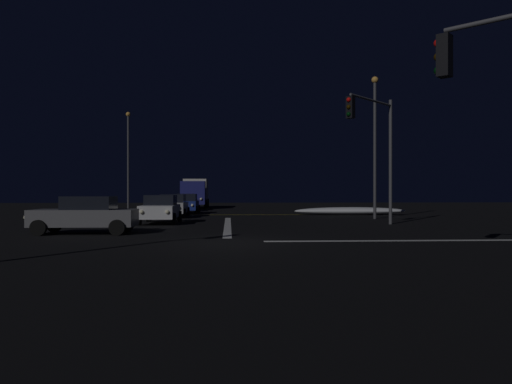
{
  "coord_description": "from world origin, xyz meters",
  "views": [
    {
      "loc": [
        0.07,
        -17.42,
        1.78
      ],
      "look_at": [
        1.68,
        12.0,
        1.74
      ],
      "focal_mm": 34.64,
      "sensor_mm": 36.0,
      "label": 1
    }
  ],
  "objects_px": {
    "sedan_white": "(160,209)",
    "box_truck": "(195,192)",
    "sedan_blue": "(186,204)",
    "streetlamp_left_far": "(128,154)",
    "sedan_black": "(186,202)",
    "sedan_silver": "(173,206)",
    "sedan_gray_crossing": "(85,215)",
    "traffic_signal_ne": "(375,136)",
    "streetlamp_right_near": "(375,137)"
  },
  "relations": [
    {
      "from": "box_truck",
      "to": "sedan_white",
      "type": "bearing_deg",
      "value": -90.55
    },
    {
      "from": "box_truck",
      "to": "traffic_signal_ne",
      "type": "xyz_separation_m",
      "value": [
        11.09,
        -27.62,
        2.91
      ]
    },
    {
      "from": "traffic_signal_ne",
      "to": "streetlamp_right_near",
      "type": "bearing_deg",
      "value": 73.43
    },
    {
      "from": "sedan_blue",
      "to": "streetlamp_left_far",
      "type": "xyz_separation_m",
      "value": [
        -6.14,
        7.79,
        4.55
      ]
    },
    {
      "from": "sedan_blue",
      "to": "traffic_signal_ne",
      "type": "relative_size",
      "value": 0.64
    },
    {
      "from": "streetlamp_left_far",
      "to": "sedan_blue",
      "type": "bearing_deg",
      "value": -51.75
    },
    {
      "from": "traffic_signal_ne",
      "to": "streetlamp_right_near",
      "type": "distance_m",
      "value": 6.72
    },
    {
      "from": "sedan_blue",
      "to": "streetlamp_left_far",
      "type": "relative_size",
      "value": 0.46
    },
    {
      "from": "sedan_white",
      "to": "sedan_blue",
      "type": "xyz_separation_m",
      "value": [
        0.39,
        11.96,
        0.0
      ]
    },
    {
      "from": "sedan_silver",
      "to": "sedan_blue",
      "type": "relative_size",
      "value": 1.0
    },
    {
      "from": "box_truck",
      "to": "streetlamp_right_near",
      "type": "distance_m",
      "value": 25.14
    },
    {
      "from": "sedan_gray_crossing",
      "to": "traffic_signal_ne",
      "type": "relative_size",
      "value": 0.64
    },
    {
      "from": "sedan_silver",
      "to": "box_truck",
      "type": "distance_m",
      "value": 18.52
    },
    {
      "from": "sedan_silver",
      "to": "traffic_signal_ne",
      "type": "relative_size",
      "value": 0.64
    },
    {
      "from": "sedan_gray_crossing",
      "to": "streetlamp_right_near",
      "type": "relative_size",
      "value": 0.47
    },
    {
      "from": "streetlamp_right_near",
      "to": "sedan_silver",
      "type": "bearing_deg",
      "value": 168.43
    },
    {
      "from": "sedan_silver",
      "to": "box_truck",
      "type": "relative_size",
      "value": 0.52
    },
    {
      "from": "sedan_black",
      "to": "sedan_silver",
      "type": "bearing_deg",
      "value": -89.76
    },
    {
      "from": "streetlamp_right_near",
      "to": "sedan_blue",
      "type": "bearing_deg",
      "value": 147.42
    },
    {
      "from": "streetlamp_left_far",
      "to": "box_truck",
      "type": "bearing_deg",
      "value": 41.05
    },
    {
      "from": "box_truck",
      "to": "sedan_black",
      "type": "bearing_deg",
      "value": -92.61
    },
    {
      "from": "sedan_white",
      "to": "streetlamp_right_near",
      "type": "bearing_deg",
      "value": 15.8
    },
    {
      "from": "sedan_silver",
      "to": "sedan_blue",
      "type": "xyz_separation_m",
      "value": [
        0.43,
        5.49,
        0.0
      ]
    },
    {
      "from": "box_truck",
      "to": "streetlamp_right_near",
      "type": "xyz_separation_m",
      "value": [
        13.0,
        -21.22,
        3.59
      ]
    },
    {
      "from": "sedan_gray_crossing",
      "to": "streetlamp_left_far",
      "type": "distance_m",
      "value": 27.02
    },
    {
      "from": "sedan_white",
      "to": "sedan_black",
      "type": "relative_size",
      "value": 1.0
    },
    {
      "from": "sedan_blue",
      "to": "streetlamp_right_near",
      "type": "height_order",
      "value": "streetlamp_right_near"
    },
    {
      "from": "sedan_silver",
      "to": "streetlamp_left_far",
      "type": "bearing_deg",
      "value": 113.27
    },
    {
      "from": "sedan_white",
      "to": "streetlamp_right_near",
      "type": "distance_m",
      "value": 14.47
    },
    {
      "from": "sedan_silver",
      "to": "sedan_black",
      "type": "xyz_separation_m",
      "value": [
        -0.05,
        11.32,
        0.0
      ]
    },
    {
      "from": "sedan_silver",
      "to": "sedan_gray_crossing",
      "type": "bearing_deg",
      "value": -99.34
    },
    {
      "from": "sedan_silver",
      "to": "streetlamp_left_far",
      "type": "relative_size",
      "value": 0.46
    },
    {
      "from": "sedan_silver",
      "to": "sedan_white",
      "type": "bearing_deg",
      "value": -89.64
    },
    {
      "from": "sedan_blue",
      "to": "streetlamp_right_near",
      "type": "relative_size",
      "value": 0.47
    },
    {
      "from": "traffic_signal_ne",
      "to": "streetlamp_left_far",
      "type": "height_order",
      "value": "streetlamp_left_far"
    },
    {
      "from": "sedan_blue",
      "to": "traffic_signal_ne",
      "type": "distance_m",
      "value": 18.65
    },
    {
      "from": "sedan_blue",
      "to": "streetlamp_left_far",
      "type": "height_order",
      "value": "streetlamp_left_far"
    },
    {
      "from": "sedan_black",
      "to": "sedan_gray_crossing",
      "type": "bearing_deg",
      "value": -94.94
    },
    {
      "from": "sedan_gray_crossing",
      "to": "sedan_blue",
      "type": "bearing_deg",
      "value": 82.08
    },
    {
      "from": "sedan_white",
      "to": "traffic_signal_ne",
      "type": "bearing_deg",
      "value": -13.21
    },
    {
      "from": "sedan_silver",
      "to": "streetlamp_right_near",
      "type": "xyz_separation_m",
      "value": [
        13.28,
        -2.72,
        4.49
      ]
    },
    {
      "from": "sedan_silver",
      "to": "traffic_signal_ne",
      "type": "xyz_separation_m",
      "value": [
        11.37,
        -9.12,
        3.82
      ]
    },
    {
      "from": "sedan_gray_crossing",
      "to": "sedan_silver",
      "type": "bearing_deg",
      "value": 80.66
    },
    {
      "from": "sedan_blue",
      "to": "sedan_black",
      "type": "relative_size",
      "value": 1.0
    },
    {
      "from": "box_truck",
      "to": "traffic_signal_ne",
      "type": "bearing_deg",
      "value": -68.12
    },
    {
      "from": "sedan_blue",
      "to": "traffic_signal_ne",
      "type": "xyz_separation_m",
      "value": [
        10.94,
        -14.62,
        3.82
      ]
    },
    {
      "from": "sedan_silver",
      "to": "traffic_signal_ne",
      "type": "distance_m",
      "value": 15.07
    },
    {
      "from": "traffic_signal_ne",
      "to": "sedan_blue",
      "type": "bearing_deg",
      "value": 126.82
    },
    {
      "from": "sedan_white",
      "to": "box_truck",
      "type": "xyz_separation_m",
      "value": [
        0.24,
        24.96,
        0.91
      ]
    },
    {
      "from": "sedan_black",
      "to": "sedan_gray_crossing",
      "type": "relative_size",
      "value": 1.0
    }
  ]
}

